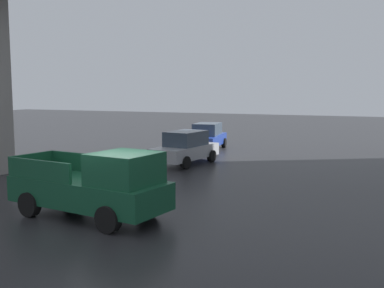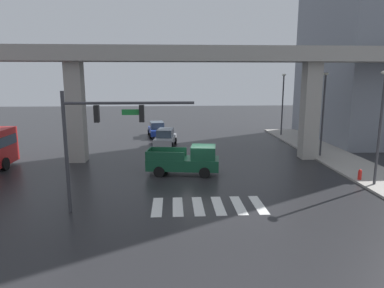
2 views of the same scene
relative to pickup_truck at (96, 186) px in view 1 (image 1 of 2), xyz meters
The scene contains 4 objects.
ground_plane 1.32m from the pickup_truck, ahead, with size 120.00×120.00×0.00m, color #232326.
pickup_truck is the anchor object (origin of this frame).
sedan_blue 16.49m from the pickup_truck, 99.96° to the left, with size 2.42×4.51×1.72m.
sedan_silver 10.57m from the pickup_truck, 99.60° to the left, with size 2.38×4.49×1.72m.
Camera 1 is at (7.18, -11.14, 3.86)m, focal length 42.87 mm.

